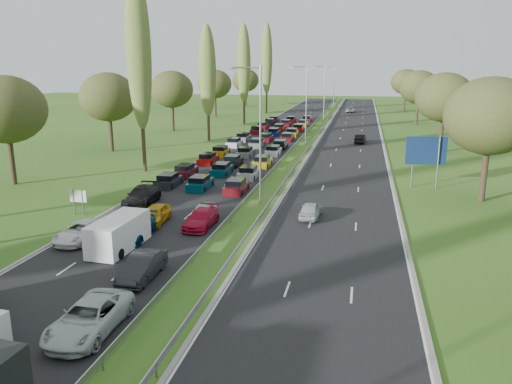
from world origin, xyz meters
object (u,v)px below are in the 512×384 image
Objects in this scene: near_car_2 at (82,231)px; direction_sign at (426,153)px; near_car_3 at (142,196)px; info_sign at (78,199)px; white_van_rear at (120,232)px.

near_car_2 is 33.16m from direction_sign.
near_car_3 is 2.62× the size of info_sign.
near_car_2 is at bearing -139.69° from direction_sign.
near_car_2 is 2.28× the size of info_sign.
near_car_2 is 3.47m from white_van_rear.
white_van_rear is at bearing -134.61° from direction_sign.
direction_sign reaches higher than white_van_rear.
direction_sign is (25.04, 11.77, 2.75)m from near_car_3.
near_car_3 is 27.80m from direction_sign.
near_car_2 is 9.60m from near_car_3.
near_car_3 is at bearing 92.28° from near_car_2.
direction_sign is (28.80, 15.74, 2.20)m from info_sign.
white_van_rear reaches higher than near_car_2.
near_car_3 is (0.15, 9.60, 0.13)m from near_car_2.
near_car_2 is 0.87× the size of near_car_3.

